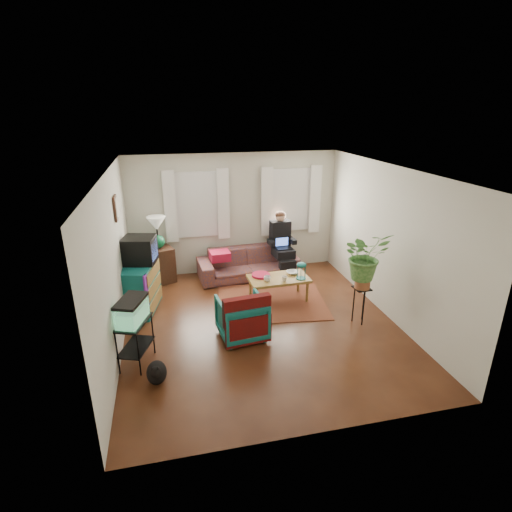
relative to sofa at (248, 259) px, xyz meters
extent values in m
cube|color=#4F2B14|center=(-0.20, -2.05, -0.41)|extent=(4.50, 5.00, 0.01)
cube|color=white|center=(-0.20, -2.05, 2.19)|extent=(4.50, 5.00, 0.01)
cube|color=silver|center=(-0.20, 0.45, 0.89)|extent=(4.50, 0.01, 2.60)
cube|color=silver|center=(-0.20, -4.55, 0.89)|extent=(4.50, 0.01, 2.60)
cube|color=silver|center=(-2.45, -2.05, 0.89)|extent=(0.01, 5.00, 2.60)
cube|color=silver|center=(2.05, -2.05, 0.89)|extent=(0.01, 5.00, 2.60)
cube|color=white|center=(-1.00, 0.43, 1.14)|extent=(1.08, 0.04, 1.38)
cube|color=white|center=(1.05, 0.43, 1.14)|extent=(1.08, 0.04, 1.38)
cube|color=white|center=(-1.00, 0.35, 1.14)|extent=(1.36, 0.06, 1.50)
cube|color=white|center=(1.05, 0.35, 1.14)|extent=(1.36, 0.06, 1.50)
cube|color=#3D2616|center=(-2.41, -1.20, 1.54)|extent=(0.04, 0.32, 0.40)
cube|color=brown|center=(0.19, -1.30, -0.41)|extent=(2.19, 1.84, 0.01)
imported|color=brown|center=(0.00, 0.00, 0.00)|extent=(2.17, 0.98, 0.83)
cube|color=#391D15|center=(-1.85, 0.18, -0.04)|extent=(0.65, 0.65, 0.74)
cube|color=navy|center=(-2.19, -1.03, 0.03)|extent=(0.70, 1.06, 0.88)
cube|color=black|center=(-2.15, -0.94, 0.70)|extent=(0.63, 0.60, 0.47)
cube|color=black|center=(-2.20, -2.72, -0.07)|extent=(0.53, 0.69, 0.68)
cube|color=#7FD899|center=(-2.20, -2.72, 0.44)|extent=(0.48, 0.63, 0.36)
ellipsoid|color=black|center=(-1.92, -3.20, -0.24)|extent=(0.28, 0.42, 0.35)
imported|color=#105960|center=(-0.59, -2.34, -0.05)|extent=(0.79, 0.75, 0.74)
cube|color=#9E0A0A|center=(-0.56, -2.62, 0.11)|extent=(0.75, 0.26, 0.61)
cube|color=brown|center=(0.34, -1.23, -0.18)|extent=(1.15, 0.65, 0.47)
imported|color=white|center=(0.08, -1.34, 0.10)|extent=(0.13, 0.13, 0.10)
imported|color=beige|center=(0.39, -1.41, 0.10)|extent=(0.11, 0.11, 0.10)
imported|color=white|center=(0.64, -1.12, 0.08)|extent=(0.23, 0.23, 0.06)
cylinder|color=#B21414|center=(0.02, -1.09, 0.07)|extent=(0.36, 0.36, 0.04)
cube|color=black|center=(1.46, -2.35, -0.09)|extent=(0.29, 0.29, 0.65)
imported|color=#599947|center=(1.46, -2.35, 0.68)|extent=(0.78, 0.68, 0.82)
camera|label=1|loc=(-1.61, -7.85, 3.09)|focal=28.00mm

